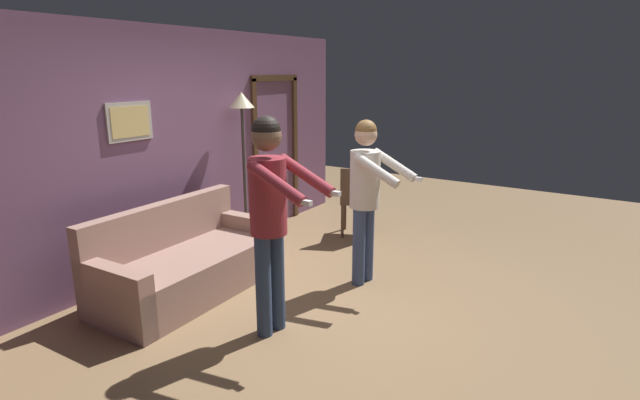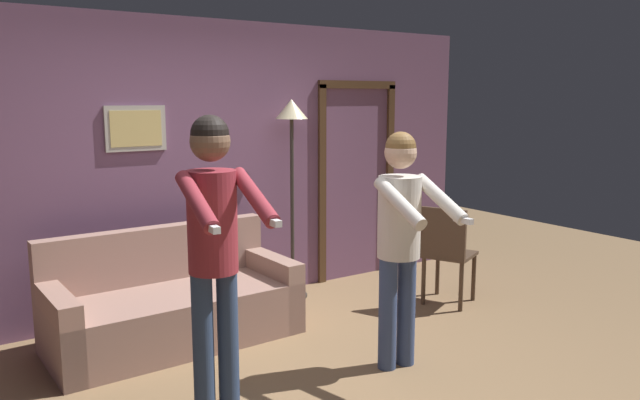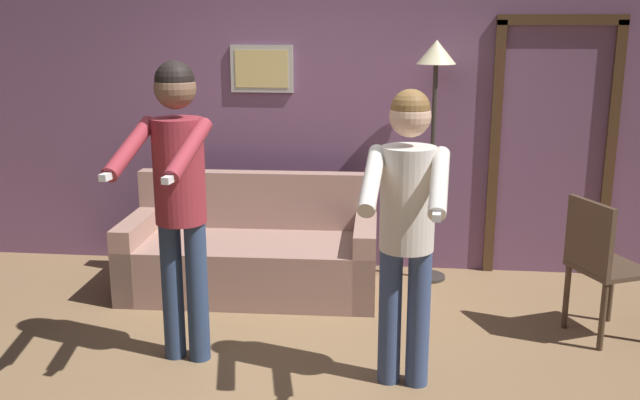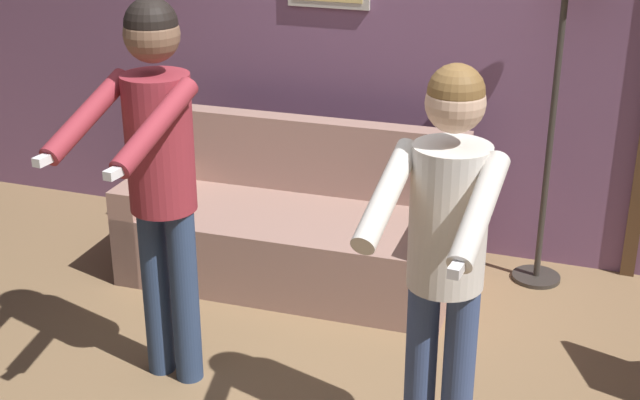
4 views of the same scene
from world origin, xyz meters
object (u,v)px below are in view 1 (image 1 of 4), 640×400
Objects in this scene: couch at (187,265)px; torchiere_lamp at (242,123)px; dining_chair_distant at (357,198)px; person_standing_left at (270,204)px; person_standing_right at (366,187)px.

couch is 1.01× the size of torchiere_lamp.
dining_chair_distant is at bearing -43.77° from torchiere_lamp.
person_standing_left reaches higher than dining_chair_distant.
person_standing_left is (-1.53, -1.61, -0.42)m from torchiere_lamp.
torchiere_lamp is 1.13× the size of person_standing_right.
couch is at bearing -163.29° from torchiere_lamp.
person_standing_left reaches higher than person_standing_right.
person_standing_left reaches higher than couch.
person_standing_left is 1.95× the size of dining_chair_distant.
dining_chair_distant is (1.05, -1.00, -1.01)m from torchiere_lamp.
person_standing_left is 2.72m from dining_chair_distant.
person_standing_left is 1.08× the size of person_standing_right.
couch is 1.14× the size of person_standing_right.
person_standing_left is at bearing -98.11° from couch.
torchiere_lamp reaches higher than dining_chair_distant.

